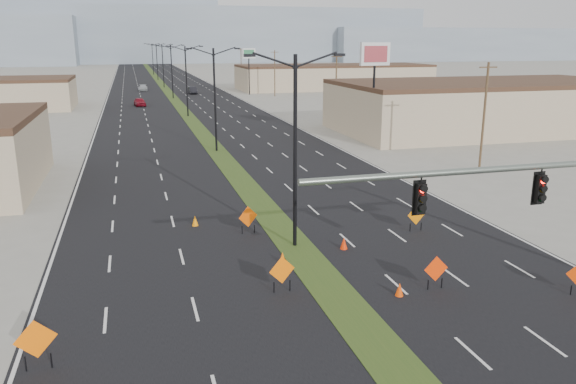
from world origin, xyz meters
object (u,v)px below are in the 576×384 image
object	(u,v)px
streetlight_3	(172,70)
cone_2	(344,243)
streetlight_0	(295,146)
car_far	(143,88)
car_mid	(193,90)
cone_1	(282,258)
pole_sign_east_far	(249,57)
streetlight_1	(215,96)
construction_sign_2	(248,218)
streetlight_4	(163,64)
cone_3	(195,221)
streetlight_6	(153,58)
construction_sign_0	(36,341)
car_left	(140,102)
streetlight_2	(186,79)
construction_sign_5	(416,216)
construction_sign_1	(282,271)
construction_sign_3	(436,270)
pole_sign_east_near	(375,61)
cone_0	(399,289)
streetlight_5	(157,61)

from	to	relation	value
streetlight_3	cone_2	bearing A→B (deg)	-88.42
streetlight_0	car_far	world-z (taller)	streetlight_0
car_mid	cone_1	distance (m)	95.21
streetlight_0	pole_sign_east_far	xyz separation A→B (m)	(15.87, 88.17, 2.17)
streetlight_1	construction_sign_2	world-z (taller)	streetlight_1
streetlight_4	cone_3	size ratio (longest dim) A/B	15.53
streetlight_6	cone_2	size ratio (longest dim) A/B	15.17
streetlight_0	cone_2	bearing A→B (deg)	-26.43
streetlight_6	construction_sign_0	bearing A→B (deg)	-93.72
streetlight_1	streetlight_4	distance (m)	84.00
car_far	pole_sign_east_far	world-z (taller)	pole_sign_east_far
streetlight_4	car_left	size ratio (longest dim) A/B	2.45
streetlight_2	construction_sign_5	distance (m)	56.23
streetlight_1	construction_sign_1	world-z (taller)	streetlight_1
streetlight_1	construction_sign_3	xyz separation A→B (m)	(4.45, -34.88, -4.51)
construction_sign_2	pole_sign_east_near	xyz separation A→B (m)	(18.29, 24.28, 7.70)
construction_sign_2	cone_3	world-z (taller)	construction_sign_2
construction_sign_0	cone_0	distance (m)	14.26
streetlight_0	construction_sign_1	xyz separation A→B (m)	(-2.14, -5.35, -4.45)
streetlight_3	construction_sign_3	bearing A→B (deg)	-87.20
construction_sign_0	construction_sign_1	xyz separation A→B (m)	(9.36, 3.65, -0.11)
car_far	construction_sign_3	size ratio (longest dim) A/B	2.96
car_left	car_mid	bearing A→B (deg)	55.08
construction_sign_5	cone_0	distance (m)	8.95
construction_sign_2	streetlight_4	bearing A→B (deg)	67.67
car_left	streetlight_6	bearing A→B (deg)	79.27
streetlight_3	cone_1	xyz separation A→B (m)	(-1.27, -86.18, -5.12)
cone_1	pole_sign_east_near	size ratio (longest dim) A/B	0.06
streetlight_5	construction_sign_1	xyz separation A→B (m)	(-2.14, -145.35, -4.45)
streetlight_4	cone_2	size ratio (longest dim) A/B	15.17
car_left	pole_sign_east_far	distance (m)	28.52
car_left	cone_3	world-z (taller)	car_left
streetlight_5	cone_3	world-z (taller)	streetlight_5
streetlight_3	streetlight_4	world-z (taller)	same
streetlight_0	car_mid	world-z (taller)	streetlight_0
streetlight_0	pole_sign_east_far	bearing A→B (deg)	79.80
car_mid	cone_1	xyz separation A→B (m)	(-5.96, -95.02, -0.42)
streetlight_3	car_mid	bearing A→B (deg)	62.07
streetlight_0	streetlight_2	xyz separation A→B (m)	(0.00, 56.00, 0.00)
streetlight_4	streetlight_5	size ratio (longest dim) A/B	1.00
cone_0	construction_sign_1	bearing A→B (deg)	159.79
construction_sign_2	construction_sign_3	bearing A→B (deg)	-77.09
car_mid	pole_sign_east_near	size ratio (longest dim) A/B	0.41
streetlight_4	cone_1	size ratio (longest dim) A/B	16.88
streetlight_4	streetlight_5	xyz separation A→B (m)	(0.00, 28.00, 0.00)
construction_sign_1	cone_2	bearing A→B (deg)	29.05
car_mid	cone_2	bearing A→B (deg)	-93.32
construction_sign_3	cone_0	xyz separation A→B (m)	(-1.83, -0.22, -0.60)
pole_sign_east_near	streetlight_2	bearing A→B (deg)	109.85
cone_1	cone_2	xyz separation A→B (m)	(3.62, 1.01, 0.03)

